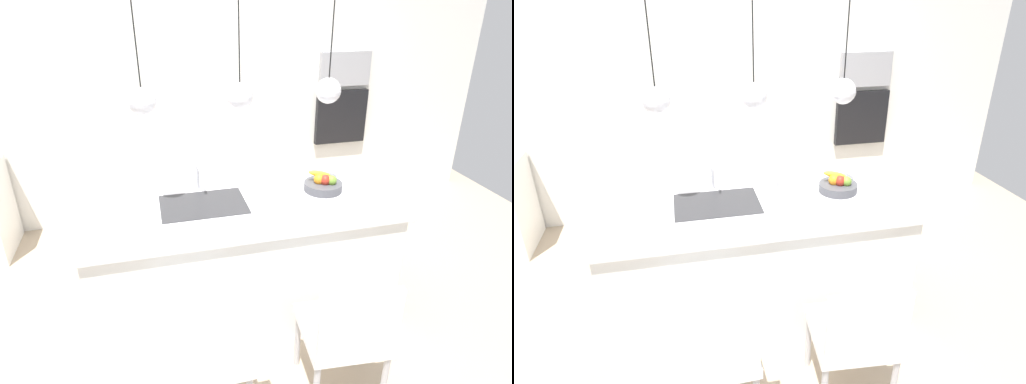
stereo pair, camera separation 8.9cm
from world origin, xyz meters
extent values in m
plane|color=tan|center=(0.00, 0.00, 0.00)|extent=(6.60, 6.60, 0.00)
cube|color=silver|center=(0.00, 1.65, 1.30)|extent=(6.00, 0.10, 2.60)
cube|color=white|center=(0.00, 0.00, 0.41)|extent=(2.02, 0.85, 0.82)
cube|color=white|center=(0.00, 0.00, 0.85)|extent=(2.08, 0.91, 0.06)
cube|color=#2D2D30|center=(-0.26, 0.00, 0.88)|extent=(0.56, 0.40, 0.02)
cylinder|color=silver|center=(-0.26, 0.24, 0.99)|extent=(0.02, 0.02, 0.22)
cylinder|color=silver|center=(-0.26, 0.16, 1.09)|extent=(0.02, 0.16, 0.02)
cylinder|color=#4C4C51|center=(0.59, 0.01, 0.91)|extent=(0.27, 0.27, 0.06)
sphere|color=olive|center=(0.64, -0.02, 0.97)|extent=(0.07, 0.07, 0.07)
sphere|color=#B22D1E|center=(0.59, -0.01, 0.97)|extent=(0.07, 0.07, 0.07)
sphere|color=orange|center=(0.56, 0.01, 0.97)|extent=(0.08, 0.08, 0.08)
ellipsoid|color=yellow|center=(0.58, 0.06, 0.99)|extent=(0.19, 0.05, 0.09)
cube|color=#9E9EA3|center=(1.44, 1.58, 1.44)|extent=(0.54, 0.08, 0.34)
cube|color=black|center=(1.44, 1.58, 0.94)|extent=(0.56, 0.08, 0.56)
cube|color=white|center=(-0.41, -0.85, 0.46)|extent=(0.47, 0.44, 0.06)
cube|color=white|center=(-0.40, -1.04, 0.70)|extent=(0.44, 0.05, 0.41)
cylinder|color=#B2B2B7|center=(-0.21, -0.66, 0.22)|extent=(0.04, 0.04, 0.43)
cylinder|color=#B2B2B7|center=(-0.61, -0.67, 0.22)|extent=(0.04, 0.04, 0.43)
cube|color=white|center=(0.38, -0.85, 0.43)|extent=(0.49, 0.49, 0.06)
cube|color=white|center=(0.36, -1.05, 0.65)|extent=(0.43, 0.08, 0.39)
cylinder|color=#B2B2B7|center=(0.59, -0.67, 0.20)|extent=(0.04, 0.04, 0.40)
cylinder|color=#B2B2B7|center=(0.20, -0.64, 0.20)|extent=(0.04, 0.04, 0.40)
cylinder|color=#B2B2B7|center=(0.56, -1.06, 0.20)|extent=(0.04, 0.04, 0.40)
sphere|color=silver|center=(-0.57, 0.00, 1.59)|extent=(0.16, 0.16, 0.16)
cylinder|color=black|center=(-0.57, 0.00, 1.97)|extent=(0.01, 0.01, 0.60)
sphere|color=silver|center=(0.00, 0.00, 1.59)|extent=(0.16, 0.16, 0.16)
cylinder|color=black|center=(0.00, 0.00, 1.97)|extent=(0.01, 0.01, 0.60)
sphere|color=silver|center=(0.57, 0.00, 1.59)|extent=(0.16, 0.16, 0.16)
cylinder|color=black|center=(0.57, 0.00, 1.97)|extent=(0.01, 0.01, 0.60)
camera|label=1|loc=(-0.55, -2.52, 2.17)|focal=30.11mm
camera|label=2|loc=(-0.47, -2.54, 2.17)|focal=30.11mm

